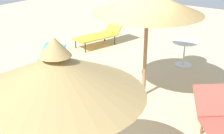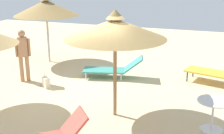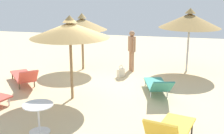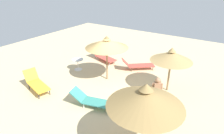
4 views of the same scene
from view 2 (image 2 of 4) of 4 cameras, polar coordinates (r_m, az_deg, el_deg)
name	(u,v)px [view 2 (image 2 of 4)]	position (r m, az deg, el deg)	size (l,w,h in m)	color
ground	(91,104)	(8.43, -4.01, -7.06)	(24.00, 24.00, 0.10)	beige
parasol_umbrella_far_right	(115,29)	(7.02, 0.60, 7.30)	(2.43, 2.43, 2.65)	olive
parasol_umbrella_back	(46,8)	(12.03, -12.38, 10.93)	(2.50, 2.50, 2.65)	#B2B2B7
lounge_chair_near_left	(219,71)	(10.15, 19.57, -0.75)	(1.98, 1.14, 0.99)	gold
lounge_chair_center	(114,68)	(10.21, 0.36, -0.22)	(2.10, 1.13, 0.76)	teal
person_standing_far_left	(23,52)	(10.11, -16.50, 2.71)	(0.42, 0.34, 1.72)	#A57554
handbag	(46,82)	(9.61, -12.41, -2.80)	(0.33, 0.30, 0.48)	beige
side_table_round	(213,110)	(7.18, 18.63, -7.69)	(0.74, 0.74, 0.73)	silver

